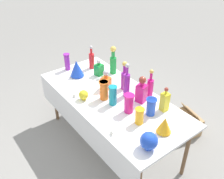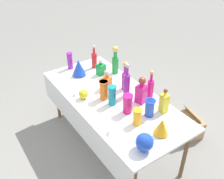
{
  "view_description": "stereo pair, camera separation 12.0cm",
  "coord_description": "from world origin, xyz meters",
  "px_view_note": "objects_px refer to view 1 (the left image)",
  "views": [
    {
      "loc": [
        1.91,
        -1.45,
        2.45
      ],
      "look_at": [
        0.0,
        0.0,
        0.86
      ],
      "focal_mm": 40.0,
      "sensor_mm": 36.0,
      "label": 1
    },
    {
      "loc": [
        1.98,
        -1.36,
        2.45
      ],
      "look_at": [
        0.0,
        0.0,
        0.86
      ],
      "focal_mm": 40.0,
      "sensor_mm": 36.0,
      "label": 2
    }
  ],
  "objects_px": {
    "tall_bottle_2": "(113,61)",
    "slender_vase_0": "(104,90)",
    "slender_vase_2": "(113,95)",
    "slender_vase_3": "(151,106)",
    "slender_vase_5": "(129,103)",
    "square_decanter_0": "(165,101)",
    "fluted_vase_1": "(77,68)",
    "round_bowl_0": "(149,141)",
    "tall_bottle_4": "(92,60)",
    "round_bowl_1": "(83,95)",
    "square_decanter_2": "(99,69)",
    "tall_bottle_0": "(124,78)",
    "square_decanter_1": "(106,81)",
    "tall_bottle_1": "(150,86)",
    "square_decanter_3": "(142,91)",
    "cardboard_box_behind_left": "(183,124)",
    "tall_bottle_3": "(127,84)",
    "slender_vase_1": "(139,116)",
    "fluted_vase_0": "(165,125)",
    "slender_vase_4": "(67,61)"
  },
  "relations": [
    {
      "from": "tall_bottle_2",
      "to": "slender_vase_0",
      "type": "bearing_deg",
      "value": -47.28
    },
    {
      "from": "slender_vase_0",
      "to": "slender_vase_2",
      "type": "height_order",
      "value": "same"
    },
    {
      "from": "slender_vase_3",
      "to": "slender_vase_5",
      "type": "bearing_deg",
      "value": -138.33
    },
    {
      "from": "square_decanter_0",
      "to": "fluted_vase_1",
      "type": "relative_size",
      "value": 1.28
    },
    {
      "from": "round_bowl_0",
      "to": "tall_bottle_4",
      "type": "bearing_deg",
      "value": 164.65
    },
    {
      "from": "square_decanter_0",
      "to": "round_bowl_1",
      "type": "xyz_separation_m",
      "value": [
        -0.69,
        -0.59,
        -0.06
      ]
    },
    {
      "from": "tall_bottle_2",
      "to": "square_decanter_2",
      "type": "bearing_deg",
      "value": -112.63
    },
    {
      "from": "tall_bottle_0",
      "to": "slender_vase_2",
      "type": "relative_size",
      "value": 1.59
    },
    {
      "from": "round_bowl_0",
      "to": "square_decanter_1",
      "type": "bearing_deg",
      "value": 164.91
    },
    {
      "from": "tall_bottle_2",
      "to": "round_bowl_0",
      "type": "xyz_separation_m",
      "value": [
        1.29,
        -0.58,
        -0.09
      ]
    },
    {
      "from": "round_bowl_1",
      "to": "slender_vase_5",
      "type": "bearing_deg",
      "value": 28.87
    },
    {
      "from": "slender_vase_0",
      "to": "round_bowl_0",
      "type": "bearing_deg",
      "value": -8.72
    },
    {
      "from": "tall_bottle_1",
      "to": "slender_vase_2",
      "type": "relative_size",
      "value": 1.49
    },
    {
      "from": "slender_vase_0",
      "to": "slender_vase_2",
      "type": "distance_m",
      "value": 0.14
    },
    {
      "from": "square_decanter_0",
      "to": "square_decanter_3",
      "type": "bearing_deg",
      "value": -162.5
    },
    {
      "from": "tall_bottle_2",
      "to": "square_decanter_1",
      "type": "xyz_separation_m",
      "value": [
        0.26,
        -0.31,
        -0.07
      ]
    },
    {
      "from": "tall_bottle_0",
      "to": "round_bowl_0",
      "type": "xyz_separation_m",
      "value": [
        0.9,
        -0.46,
        -0.06
      ]
    },
    {
      "from": "round_bowl_1",
      "to": "square_decanter_3",
      "type": "bearing_deg",
      "value": 50.08
    },
    {
      "from": "tall_bottle_1",
      "to": "square_decanter_2",
      "type": "height_order",
      "value": "tall_bottle_1"
    },
    {
      "from": "slender_vase_3",
      "to": "cardboard_box_behind_left",
      "type": "relative_size",
      "value": 0.42
    },
    {
      "from": "tall_bottle_0",
      "to": "tall_bottle_3",
      "type": "xyz_separation_m",
      "value": [
        0.14,
        -0.08,
        0.02
      ]
    },
    {
      "from": "slender_vase_1",
      "to": "square_decanter_2",
      "type": "bearing_deg",
      "value": 167.39
    },
    {
      "from": "slender_vase_3",
      "to": "fluted_vase_1",
      "type": "distance_m",
      "value": 1.19
    },
    {
      "from": "square_decanter_0",
      "to": "square_decanter_3",
      "type": "xyz_separation_m",
      "value": [
        -0.27,
        -0.09,
        0.02
      ]
    },
    {
      "from": "square_decanter_2",
      "to": "fluted_vase_1",
      "type": "xyz_separation_m",
      "value": [
        -0.15,
        -0.25,
        0.03
      ]
    },
    {
      "from": "tall_bottle_4",
      "to": "fluted_vase_1",
      "type": "distance_m",
      "value": 0.29
    },
    {
      "from": "fluted_vase_0",
      "to": "cardboard_box_behind_left",
      "type": "height_order",
      "value": "fluted_vase_0"
    },
    {
      "from": "slender_vase_1",
      "to": "fluted_vase_1",
      "type": "xyz_separation_m",
      "value": [
        -1.2,
        -0.02,
        0.02
      ]
    },
    {
      "from": "tall_bottle_1",
      "to": "round_bowl_1",
      "type": "distance_m",
      "value": 0.78
    },
    {
      "from": "tall_bottle_0",
      "to": "slender_vase_5",
      "type": "distance_m",
      "value": 0.46
    },
    {
      "from": "tall_bottle_3",
      "to": "slender_vase_5",
      "type": "xyz_separation_m",
      "value": [
        0.25,
        -0.17,
        -0.05
      ]
    },
    {
      "from": "slender_vase_1",
      "to": "cardboard_box_behind_left",
      "type": "height_order",
      "value": "slender_vase_1"
    },
    {
      "from": "tall_bottle_4",
      "to": "round_bowl_0",
      "type": "xyz_separation_m",
      "value": [
        1.58,
        -0.43,
        -0.04
      ]
    },
    {
      "from": "slender_vase_1",
      "to": "cardboard_box_behind_left",
      "type": "bearing_deg",
      "value": 96.98
    },
    {
      "from": "tall_bottle_1",
      "to": "tall_bottle_3",
      "type": "relative_size",
      "value": 0.81
    },
    {
      "from": "slender_vase_5",
      "to": "fluted_vase_0",
      "type": "distance_m",
      "value": 0.46
    },
    {
      "from": "slender_vase_2",
      "to": "slender_vase_3",
      "type": "bearing_deg",
      "value": 28.21
    },
    {
      "from": "tall_bottle_1",
      "to": "round_bowl_1",
      "type": "xyz_separation_m",
      "value": [
        -0.4,
        -0.67,
        -0.07
      ]
    },
    {
      "from": "square_decanter_1",
      "to": "square_decanter_2",
      "type": "relative_size",
      "value": 1.14
    },
    {
      "from": "tall_bottle_1",
      "to": "square_decanter_1",
      "type": "xyz_separation_m",
      "value": [
        -0.43,
        -0.32,
        -0.03
      ]
    },
    {
      "from": "slender_vase_4",
      "to": "slender_vase_5",
      "type": "distance_m",
      "value": 1.23
    },
    {
      "from": "tall_bottle_0",
      "to": "tall_bottle_3",
      "type": "height_order",
      "value": "tall_bottle_3"
    },
    {
      "from": "square_decanter_2",
      "to": "tall_bottle_2",
      "type": "bearing_deg",
      "value": 67.37
    },
    {
      "from": "round_bowl_0",
      "to": "round_bowl_1",
      "type": "xyz_separation_m",
      "value": [
        -1.0,
        -0.06,
        -0.03
      ]
    },
    {
      "from": "tall_bottle_2",
      "to": "round_bowl_1",
      "type": "distance_m",
      "value": 0.72
    },
    {
      "from": "tall_bottle_2",
      "to": "square_decanter_2",
      "type": "xyz_separation_m",
      "value": [
        -0.08,
        -0.18,
        -0.09
      ]
    },
    {
      "from": "tall_bottle_4",
      "to": "square_decanter_3",
      "type": "distance_m",
      "value": 1.01
    },
    {
      "from": "tall_bottle_0",
      "to": "tall_bottle_4",
      "type": "xyz_separation_m",
      "value": [
        -0.68,
        -0.02,
        -0.02
      ]
    },
    {
      "from": "square_decanter_3",
      "to": "fluted_vase_0",
      "type": "height_order",
      "value": "square_decanter_3"
    },
    {
      "from": "tall_bottle_2",
      "to": "square_decanter_1",
      "type": "bearing_deg",
      "value": -50.12
    }
  ]
}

